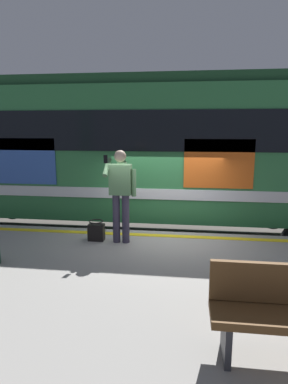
{
  "coord_description": "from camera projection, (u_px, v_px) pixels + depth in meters",
  "views": [
    {
      "loc": [
        -0.46,
        6.71,
        3.14
      ],
      "look_at": [
        0.38,
        0.3,
        1.87
      ],
      "focal_mm": 30.86,
      "sensor_mm": 36.0,
      "label": 1
    }
  ],
  "objects": [
    {
      "name": "handbag",
      "position": [
        96.0,
        231.0,
        6.41
      ],
      "size": [
        0.31,
        0.28,
        0.39
      ],
      "color": "black",
      "rests_on": "platform"
    },
    {
      "name": "platform",
      "position": [
        151.0,
        317.0,
        4.71
      ],
      "size": [
        15.24,
        4.91,
        0.97
      ],
      "primitive_type": "cube",
      "color": "gray",
      "rests_on": "ground"
    },
    {
      "name": "track_rail_far",
      "position": [
        170.0,
        232.0,
        9.87
      ],
      "size": [
        19.81,
        0.08,
        0.16
      ],
      "primitive_type": "cube",
      "color": "slate",
      "rests_on": "ground"
    },
    {
      "name": "train_carriage",
      "position": [
        129.0,
        147.0,
        8.82
      ],
      "size": [
        12.75,
        2.93,
        4.17
      ],
      "color": "#2D723F",
      "rests_on": "ground"
    },
    {
      "name": "ground_plane",
      "position": [
        163.0,
        274.0,
        7.19
      ],
      "size": [
        24.16,
        24.16,
        0.0
      ],
      "primitive_type": "plane",
      "color": "#4C4742"
    },
    {
      "name": "track_rail_near",
      "position": [
        167.0,
        249.0,
        8.47
      ],
      "size": [
        19.81,
        0.08,
        0.16
      ],
      "primitive_type": "cube",
      "color": "slate",
      "rests_on": "ground"
    },
    {
      "name": "passenger",
      "position": [
        121.0,
        189.0,
        6.16
      ],
      "size": [
        0.57,
        0.55,
        1.76
      ],
      "color": "#383347",
      "rests_on": "platform"
    },
    {
      "name": "safety_line",
      "position": [
        162.0,
        236.0,
        6.71
      ],
      "size": [
        14.93,
        0.16,
        0.01
      ],
      "primitive_type": "cube",
      "color": "yellow",
      "rests_on": "platform"
    }
  ]
}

